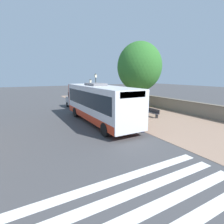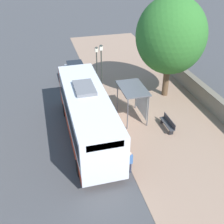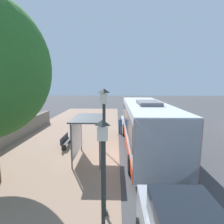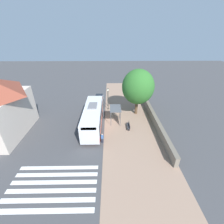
{
  "view_description": "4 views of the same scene",
  "coord_description": "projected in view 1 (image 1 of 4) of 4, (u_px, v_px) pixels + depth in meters",
  "views": [
    {
      "loc": [
        8.39,
        15.31,
        4.26
      ],
      "look_at": [
        0.47,
        1.12,
        0.84
      ],
      "focal_mm": 28.0,
      "sensor_mm": 36.0,
      "label": 1
    },
    {
      "loc": [
        4.36,
        17.07,
        12.01
      ],
      "look_at": [
        -0.08,
        0.49,
        1.29
      ],
      "focal_mm": 45.0,
      "sensor_mm": 36.0,
      "label": 2
    },
    {
      "loc": [
        -0.2,
        -10.57,
        4.63
      ],
      "look_at": [
        -0.56,
        3.51,
        2.37
      ],
      "focal_mm": 28.0,
      "sensor_mm": 36.0,
      "label": 3
    },
    {
      "loc": [
        -0.93,
        22.03,
        14.05
      ],
      "look_at": [
        -1.27,
        0.99,
        2.58
      ],
      "focal_mm": 24.0,
      "sensor_mm": 36.0,
      "label": 4
    }
  ],
  "objects": [
    {
      "name": "bench",
      "position": [
        152.0,
        112.0,
        18.2
      ],
      "size": [
        0.4,
        1.88,
        0.88
      ],
      "color": "#333338",
      "rests_on": "ground"
    },
    {
      "name": "street_lamp_near",
      "position": [
        91.0,
        91.0,
        23.36
      ],
      "size": [
        0.28,
        0.28,
        3.8
      ],
      "color": "#2D332D",
      "rests_on": "ground"
    },
    {
      "name": "ground_plane",
      "position": [
        111.0,
        118.0,
        17.96
      ],
      "size": [
        120.0,
        120.0,
        0.0
      ],
      "primitive_type": "plane",
      "color": "#424244",
      "rests_on": "ground"
    },
    {
      "name": "crosswalk_stripes",
      "position": [
        159.0,
        221.0,
        5.21
      ],
      "size": [
        9.0,
        5.25,
        0.01
      ],
      "color": "silver",
      "rests_on": "ground"
    },
    {
      "name": "shade_tree",
      "position": [
        139.0,
        67.0,
        22.36
      ],
      "size": [
        5.65,
        5.65,
        8.45
      ],
      "color": "brown",
      "rests_on": "ground"
    },
    {
      "name": "pedestrian",
      "position": [
        143.0,
        121.0,
        13.08
      ],
      "size": [
        0.34,
        0.22,
        1.58
      ],
      "color": "#2D3347",
      "rests_on": "ground"
    },
    {
      "name": "bus",
      "position": [
        99.0,
        103.0,
        15.72
      ],
      "size": [
        2.79,
        10.24,
        3.57
      ],
      "color": "silver",
      "rests_on": "ground"
    },
    {
      "name": "parked_car_behind_bus",
      "position": [
        76.0,
        100.0,
        23.34
      ],
      "size": [
        1.82,
        3.99,
        2.04
      ],
      "color": "#9EA0A8",
      "rests_on": "ground"
    },
    {
      "name": "street_lamp_far",
      "position": [
        96.0,
        88.0,
        21.97
      ],
      "size": [
        0.28,
        0.28,
        4.49
      ],
      "color": "#2D332D",
      "rests_on": "ground"
    },
    {
      "name": "bus_shelter",
      "position": [
        126.0,
        95.0,
        18.72
      ],
      "size": [
        1.85,
        2.96,
        2.64
      ],
      "color": "#515459",
      "rests_on": "ground"
    },
    {
      "name": "stone_wall",
      "position": [
        170.0,
        104.0,
        21.89
      ],
      "size": [
        0.6,
        20.0,
        1.45
      ],
      "color": "slate",
      "rests_on": "ground"
    },
    {
      "name": "sidewalk_plaza",
      "position": [
        145.0,
        113.0,
        20.1
      ],
      "size": [
        9.0,
        44.0,
        0.02
      ],
      "color": "#937560",
      "rests_on": "ground"
    }
  ]
}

